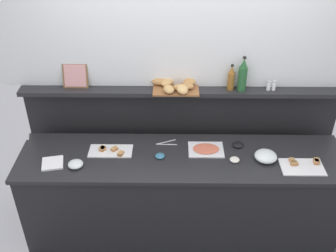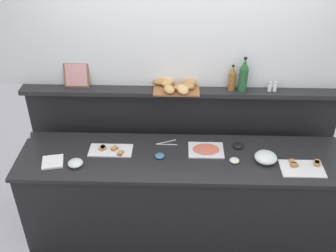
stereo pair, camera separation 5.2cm
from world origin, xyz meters
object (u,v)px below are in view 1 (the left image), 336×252
at_px(condiment_bowl_teal, 238,145).
at_px(vinegar_bottle_amber, 231,78).
at_px(cold_cuts_platter, 206,149).
at_px(serving_tongs, 166,143).
at_px(condiment_bowl_cream, 235,160).
at_px(pepper_shaker, 274,86).
at_px(wine_bottle_green, 243,76).
at_px(condiment_bowl_red, 160,156).
at_px(salt_shaker, 269,86).
at_px(bread_basket, 177,86).
at_px(framed_picture, 75,76).
at_px(sandwich_platter_rear, 110,151).
at_px(glass_bowl_large, 76,164).
at_px(napkin_stack, 53,163).
at_px(glass_bowl_medium, 266,156).
at_px(sandwich_platter_front, 303,166).

distance_m(condiment_bowl_teal, vinegar_bottle_amber, 0.58).
xyz_separation_m(cold_cuts_platter, condiment_bowl_teal, (0.28, 0.06, 0.01)).
distance_m(cold_cuts_platter, serving_tongs, 0.36).
xyz_separation_m(condiment_bowl_cream, pepper_shaker, (0.36, 0.49, 0.44)).
height_order(condiment_bowl_cream, wine_bottle_green, wine_bottle_green).
relative_size(condiment_bowl_red, pepper_shaker, 0.94).
distance_m(salt_shaker, pepper_shaker, 0.04).
bearing_deg(bread_basket, framed_picture, 176.69).
relative_size(sandwich_platter_rear, condiment_bowl_red, 4.54).
bearing_deg(condiment_bowl_cream, glass_bowl_large, -176.21).
xyz_separation_m(sandwich_platter_rear, condiment_bowl_red, (0.43, -0.07, 0.00)).
bearing_deg(salt_shaker, sandwich_platter_rear, -164.90).
xyz_separation_m(glass_bowl_large, napkin_stack, (-0.20, 0.03, -0.01)).
bearing_deg(wine_bottle_green, glass_bowl_medium, -68.48).
bearing_deg(cold_cuts_platter, vinegar_bottle_amber, 58.48).
xyz_separation_m(condiment_bowl_cream, bread_basket, (-0.48, 0.47, 0.43)).
distance_m(glass_bowl_medium, condiment_bowl_teal, 0.28).
height_order(sandwich_platter_rear, condiment_bowl_teal, sandwich_platter_rear).
distance_m(glass_bowl_large, bread_basket, 1.09).
xyz_separation_m(condiment_bowl_cream, serving_tongs, (-0.58, 0.24, -0.01)).
bearing_deg(napkin_stack, bread_basket, 27.37).
distance_m(sandwich_platter_rear, sandwich_platter_front, 1.61).
height_order(cold_cuts_platter, condiment_bowl_red, condiment_bowl_red).
xyz_separation_m(glass_bowl_large, pepper_shaker, (1.67, 0.57, 0.43)).
xyz_separation_m(napkin_stack, bread_basket, (1.02, 0.53, 0.44)).
bearing_deg(cold_cuts_platter, serving_tongs, 165.69).
bearing_deg(condiment_bowl_red, sandwich_platter_front, -5.39).
bearing_deg(cold_cuts_platter, condiment_bowl_teal, 12.23).
xyz_separation_m(condiment_bowl_teal, napkin_stack, (-1.56, -0.27, -0.01)).
height_order(glass_bowl_medium, vinegar_bottle_amber, vinegar_bottle_amber).
xyz_separation_m(glass_bowl_large, condiment_bowl_cream, (1.31, 0.09, -0.01)).
relative_size(wine_bottle_green, framed_picture, 1.42).
bearing_deg(glass_bowl_medium, bread_basket, 148.69).
bearing_deg(glass_bowl_large, condiment_bowl_teal, 12.19).
height_order(wine_bottle_green, bread_basket, wine_bottle_green).
bearing_deg(condiment_bowl_cream, wine_bottle_green, 80.65).
bearing_deg(salt_shaker, napkin_stack, -163.43).
height_order(sandwich_platter_front, serving_tongs, sandwich_platter_front).
bearing_deg(condiment_bowl_red, serving_tongs, 76.80).
xyz_separation_m(cold_cuts_platter, condiment_bowl_cream, (0.23, -0.15, 0.01)).
relative_size(cold_cuts_platter, vinegar_bottle_amber, 1.28).
height_order(sandwich_platter_rear, glass_bowl_large, glass_bowl_large).
bearing_deg(pepper_shaker, napkin_stack, -163.80).
relative_size(condiment_bowl_cream, vinegar_bottle_amber, 0.35).
height_order(condiment_bowl_red, serving_tongs, condiment_bowl_red).
relative_size(glass_bowl_medium, salt_shaker, 2.15).
distance_m(cold_cuts_platter, glass_bowl_large, 1.11).
distance_m(glass_bowl_medium, wine_bottle_green, 0.71).
distance_m(sandwich_platter_rear, condiment_bowl_red, 0.43).
bearing_deg(serving_tongs, bread_basket, 68.15).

